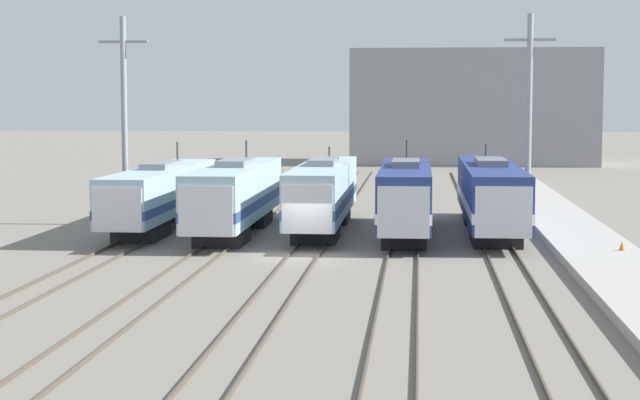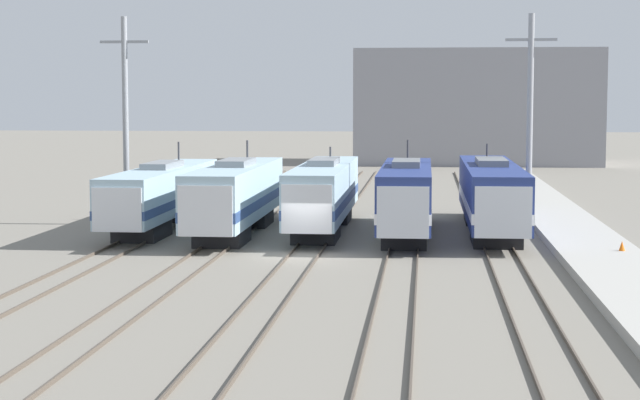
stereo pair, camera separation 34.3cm
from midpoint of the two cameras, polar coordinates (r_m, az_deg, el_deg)
ground_plane at (r=51.42m, az=-0.69°, el=-3.06°), size 400.00×400.00×0.00m
rail_pair_far_left at (r=53.30m, az=-10.91°, el=-2.77°), size 1.50×120.00×0.15m
rail_pair_center_left at (r=52.15m, az=-5.90°, el=-2.88°), size 1.51×120.00×0.15m
rail_pair_center at (r=51.41m, az=-0.69°, el=-2.97°), size 1.51×120.00×0.15m
rail_pair_center_right at (r=51.11m, az=4.62°, el=-3.04°), size 1.51×120.00×0.15m
rail_pair_far_right at (r=51.25m, az=9.94°, el=-3.08°), size 1.50×120.00×0.15m
locomotive_far_left at (r=62.78m, az=-8.32°, el=0.29°), size 2.80×18.89×4.92m
locomotive_center_left at (r=59.59m, az=-4.40°, el=0.19°), size 2.95×17.22×5.13m
locomotive_center at (r=60.93m, az=0.33°, el=0.30°), size 2.77×18.22×4.66m
locomotive_center_right at (r=58.79m, az=4.78°, el=0.13°), size 2.75×16.92×5.20m
locomotive_far_right at (r=60.81m, az=9.29°, el=0.25°), size 2.99×19.93×4.88m
catenary_tower_left at (r=65.21m, az=-10.19°, el=4.33°), size 2.94×0.36×12.46m
catenary_tower_right at (r=63.04m, az=11.28°, el=4.28°), size 2.94×0.36×12.46m
platform at (r=51.77m, az=14.98°, el=-2.94°), size 4.00×120.00×0.43m
traffic_cone at (r=52.45m, az=15.99°, el=-2.37°), size 0.30×0.30×0.46m
depot_building at (r=128.07m, az=8.37°, el=4.93°), size 27.97×15.41×13.27m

